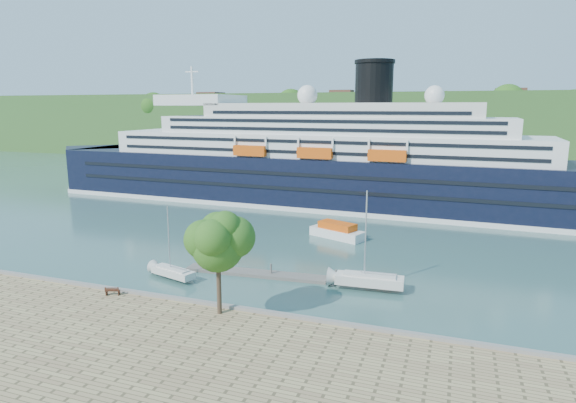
# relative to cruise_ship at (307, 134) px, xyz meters

# --- Properties ---
(ground) EXTENTS (400.00, 400.00, 0.00)m
(ground) POSITION_rel_cruise_ship_xyz_m (7.64, -54.10, -13.89)
(ground) COLOR #2F5451
(ground) RESTS_ON ground
(far_hillside) EXTENTS (400.00, 50.00, 24.00)m
(far_hillside) POSITION_rel_cruise_ship_xyz_m (7.64, 90.90, -1.89)
(far_hillside) COLOR #2F5E25
(far_hillside) RESTS_ON ground
(quay_coping) EXTENTS (220.00, 0.50, 0.30)m
(quay_coping) POSITION_rel_cruise_ship_xyz_m (7.64, -54.30, -12.74)
(quay_coping) COLOR slate
(quay_coping) RESTS_ON promenade
(cruise_ship) EXTENTS (124.28, 22.14, 27.79)m
(cruise_ship) POSITION_rel_cruise_ship_xyz_m (0.00, 0.00, 0.00)
(cruise_ship) COLOR black
(cruise_ship) RESTS_ON ground
(park_bench) EXTENTS (1.58, 1.07, 0.93)m
(park_bench) POSITION_rel_cruise_ship_xyz_m (-2.74, -55.30, -12.43)
(park_bench) COLOR #4F2616
(park_bench) RESTS_ON promenade
(promenade_tree) EXTENTS (6.20, 6.20, 10.27)m
(promenade_tree) POSITION_rel_cruise_ship_xyz_m (9.22, -55.60, -7.76)
(promenade_tree) COLOR #265516
(promenade_tree) RESTS_ON promenade
(floating_pontoon) EXTENTS (17.07, 3.26, 0.38)m
(floating_pontoon) POSITION_rel_cruise_ship_xyz_m (7.17, -42.72, -13.71)
(floating_pontoon) COLOR slate
(floating_pontoon) RESTS_ON ground
(sailboat_white_near) EXTENTS (6.46, 3.34, 8.05)m
(sailboat_white_near) POSITION_rel_cruise_ship_xyz_m (-1.10, -47.18, -9.87)
(sailboat_white_near) COLOR silver
(sailboat_white_near) RESTS_ON ground
(sailboat_white_far) EXTENTS (8.09, 2.73, 10.28)m
(sailboat_white_far) POSITION_rel_cruise_ship_xyz_m (20.48, -42.87, -8.76)
(sailboat_white_far) COLOR silver
(sailboat_white_far) RESTS_ON ground
(tender_launch) EXTENTS (8.96, 5.90, 2.35)m
(tender_launch) POSITION_rel_cruise_ship_xyz_m (12.23, -23.68, -12.72)
(tender_launch) COLOR #DC4F0C
(tender_launch) RESTS_ON ground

